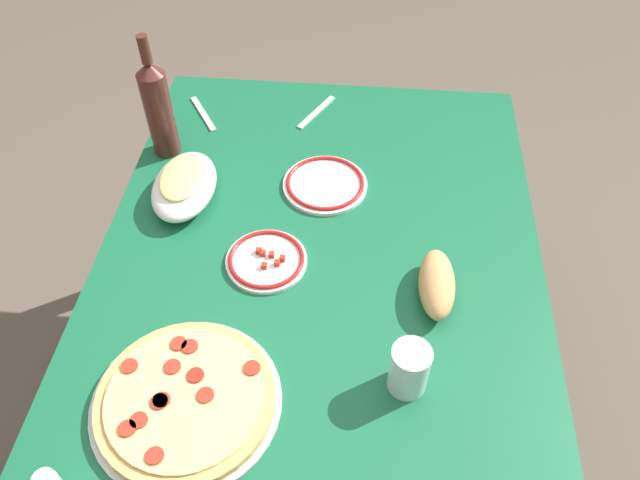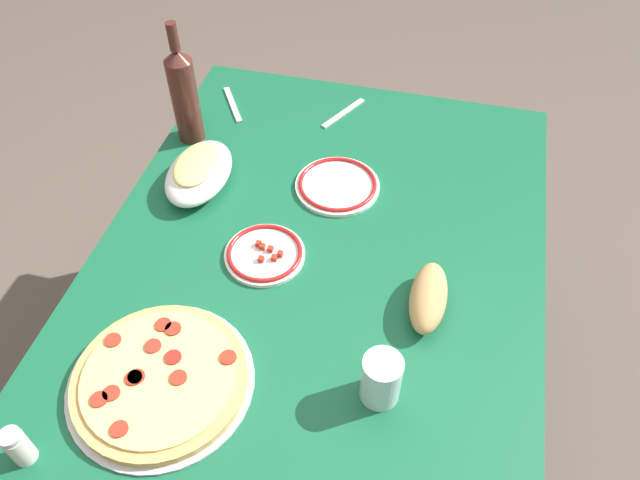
% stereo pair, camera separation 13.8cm
% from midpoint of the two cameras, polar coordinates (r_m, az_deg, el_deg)
% --- Properties ---
extents(ground_plane, '(8.00, 8.00, 0.00)m').
position_cam_midpoint_polar(ground_plane, '(2.01, 2.03, -14.58)').
color(ground_plane, brown).
rests_on(ground_plane, ground).
extents(dining_table, '(1.30, 1.00, 0.72)m').
position_cam_midpoint_polar(dining_table, '(1.49, 2.66, -3.71)').
color(dining_table, '#145938').
rests_on(dining_table, ground).
extents(pepperoni_pizza, '(0.36, 0.36, 0.03)m').
position_cam_midpoint_polar(pepperoni_pizza, '(1.22, -11.36, -12.70)').
color(pepperoni_pizza, '#B7B7BC').
rests_on(pepperoni_pizza, dining_table).
extents(baked_pasta_dish, '(0.24, 0.15, 0.08)m').
position_cam_midpoint_polar(baked_pasta_dish, '(1.54, -8.62, 6.17)').
color(baked_pasta_dish, white).
rests_on(baked_pasta_dish, dining_table).
extents(wine_bottle, '(0.07, 0.07, 0.33)m').
position_cam_midpoint_polar(wine_bottle, '(1.63, -10.02, 13.01)').
color(wine_bottle, '#471E19').
rests_on(wine_bottle, dining_table).
extents(water_glass, '(0.08, 0.08, 0.11)m').
position_cam_midpoint_polar(water_glass, '(1.16, 9.14, -12.75)').
color(water_glass, silver).
rests_on(water_glass, dining_table).
extents(side_plate_near, '(0.21, 0.21, 0.02)m').
position_cam_midpoint_polar(side_plate_near, '(1.54, 4.20, 4.95)').
color(side_plate_near, white).
rests_on(side_plate_near, dining_table).
extents(side_plate_far, '(0.18, 0.18, 0.02)m').
position_cam_midpoint_polar(side_plate_far, '(1.38, -2.28, -1.43)').
color(side_plate_far, white).
rests_on(side_plate_far, dining_table).
extents(bread_loaf, '(0.18, 0.08, 0.07)m').
position_cam_midpoint_polar(bread_loaf, '(1.31, 12.96, -5.37)').
color(bread_loaf, tan).
rests_on(bread_loaf, dining_table).
extents(spice_shaker, '(0.04, 0.04, 0.09)m').
position_cam_midpoint_polar(spice_shaker, '(1.19, -23.02, -17.33)').
color(spice_shaker, silver).
rests_on(spice_shaker, dining_table).
extents(fork_left, '(0.16, 0.09, 0.00)m').
position_cam_midpoint_polar(fork_left, '(1.78, 4.44, 11.49)').
color(fork_left, '#B7B7BC').
rests_on(fork_left, dining_table).
extents(fork_right, '(0.15, 0.10, 0.00)m').
position_cam_midpoint_polar(fork_right, '(1.81, -5.86, 12.23)').
color(fork_right, '#B7B7BC').
rests_on(fork_right, dining_table).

